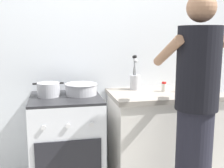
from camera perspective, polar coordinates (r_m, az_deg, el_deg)
name	(u,v)px	position (r m, az deg, el deg)	size (l,w,h in m)	color
back_wall	(119,52)	(2.78, 1.43, 6.52)	(3.20, 0.10, 2.50)	silver
countertop	(163,139)	(2.73, 10.39, -10.92)	(1.00, 0.60, 0.90)	silver
stove_range	(67,147)	(2.54, -9.21, -12.52)	(0.60, 0.62, 0.90)	silver
pot	(48,90)	(2.44, -12.88, -1.11)	(0.26, 0.19, 0.12)	#B2B2B7
mixing_bowl	(81,89)	(2.46, -6.33, -0.93)	(0.29, 0.29, 0.10)	#B7B7BC
utensil_crock	(135,80)	(2.68, 4.76, 0.87)	(0.10, 0.10, 0.33)	silver
spice_bottle	(164,87)	(2.63, 10.57, -0.57)	(0.04, 0.04, 0.09)	silver
oil_bottle	(193,82)	(2.65, 16.30, 0.40)	(0.06, 0.06, 0.23)	gold
person	(195,114)	(2.08, 16.71, -5.97)	(0.41, 0.50, 1.70)	black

